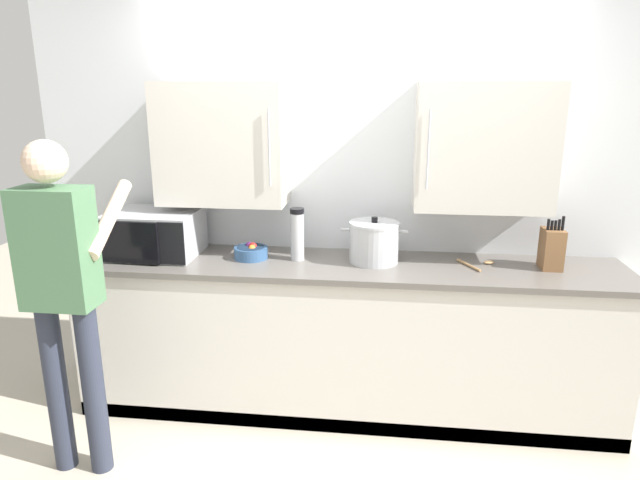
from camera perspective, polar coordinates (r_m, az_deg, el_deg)
back_wall_tiled at (r=3.44m, az=3.18°, el=5.84°), size 3.96×0.44×2.58m
counter_unit at (r=3.43m, az=2.62°, el=-9.99°), size 3.23×0.62×0.95m
microwave_oven at (r=3.54m, az=-17.04°, el=0.66°), size 0.53×0.45×0.27m
fruit_bowl at (r=3.36m, az=-7.11°, el=-1.19°), size 0.20×0.20×0.09m
stock_pot at (r=3.26m, az=5.57°, el=-0.21°), size 0.39×0.29×0.27m
knife_block at (r=3.39m, az=22.72°, el=-0.80°), size 0.11×0.15×0.31m
wooden_spoon at (r=3.34m, az=16.05°, el=-2.35°), size 0.22×0.20×0.02m
thermos_flask at (r=3.28m, az=-2.35°, el=0.62°), size 0.08×0.08×0.31m
person_figure at (r=2.97m, az=-25.03°, el=-4.02°), size 0.44×0.57×1.72m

